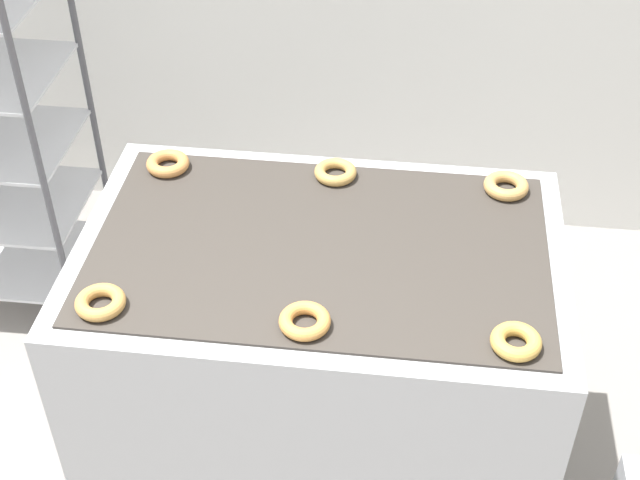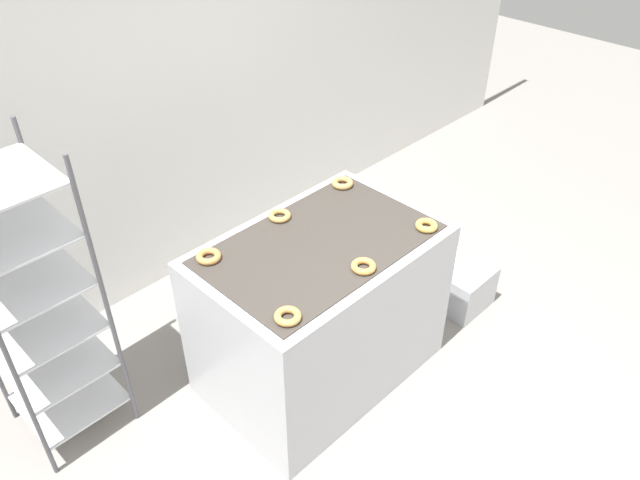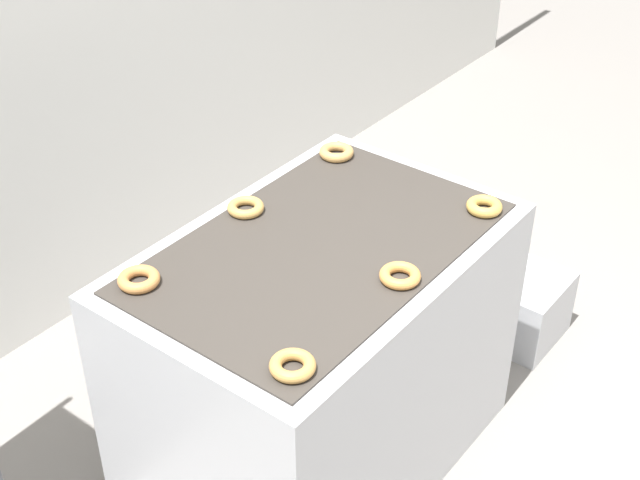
{
  "view_description": "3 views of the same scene",
  "coord_description": "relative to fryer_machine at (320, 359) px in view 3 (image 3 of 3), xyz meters",
  "views": [
    {
      "loc": [
        0.22,
        -1.13,
        2.49
      ],
      "look_at": [
        0.0,
        0.68,
        0.98
      ],
      "focal_mm": 50.0,
      "sensor_mm": 36.0,
      "label": 1
    },
    {
      "loc": [
        -1.85,
        -1.16,
        2.92
      ],
      "look_at": [
        0.0,
        0.68,
        0.98
      ],
      "focal_mm": 35.0,
      "sensor_mm": 36.0,
      "label": 2
    },
    {
      "loc": [
        -1.85,
        -0.75,
        2.57
      ],
      "look_at": [
        0.0,
        0.68,
        0.98
      ],
      "focal_mm": 50.0,
      "sensor_mm": 36.0,
      "label": 3
    }
  ],
  "objects": [
    {
      "name": "wall_back",
      "position": [
        -0.0,
        1.44,
        0.92
      ],
      "size": [
        8.0,
        0.05,
        2.8
      ],
      "color": "white",
      "rests_on": "ground_plane"
    },
    {
      "name": "fryer_machine",
      "position": [
        0.0,
        0.0,
        0.0
      ],
      "size": [
        1.32,
        0.86,
        0.96
      ],
      "color": "#B7BABF",
      "rests_on": "ground_plane"
    },
    {
      "name": "glaze_bin",
      "position": [
        1.1,
        -0.25,
        -0.33
      ],
      "size": [
        0.36,
        0.36,
        0.3
      ],
      "color": "#B7BABF",
      "rests_on": "ground_plane"
    },
    {
      "name": "donut_near_left",
      "position": [
        -0.51,
        -0.3,
        0.5
      ],
      "size": [
        0.13,
        0.13,
        0.03
      ],
      "primitive_type": "torus",
      "color": "#BF8C47",
      "rests_on": "fryer_machine"
    },
    {
      "name": "donut_near_center",
      "position": [
        0.0,
        -0.3,
        0.5
      ],
      "size": [
        0.13,
        0.13,
        0.03
      ],
      "primitive_type": "torus",
      "color": "#D08D44",
      "rests_on": "fryer_machine"
    },
    {
      "name": "donut_near_right",
      "position": [
        0.5,
        -0.31,
        0.5
      ],
      "size": [
        0.12,
        0.12,
        0.04
      ],
      "primitive_type": "torus",
      "color": "gold",
      "rests_on": "fryer_machine"
    },
    {
      "name": "donut_far_left",
      "position": [
        -0.49,
        0.3,
        0.5
      ],
      "size": [
        0.13,
        0.13,
        0.03
      ],
      "primitive_type": "torus",
      "color": "#C68446",
      "rests_on": "fryer_machine"
    },
    {
      "name": "donut_far_center",
      "position": [
        0.01,
        0.32,
        0.5
      ],
      "size": [
        0.12,
        0.12,
        0.03
      ],
      "primitive_type": "torus",
      "color": "tan",
      "rests_on": "fryer_machine"
    },
    {
      "name": "donut_far_right",
      "position": [
        0.5,
        0.31,
        0.5
      ],
      "size": [
        0.13,
        0.13,
        0.04
      ],
      "primitive_type": "torus",
      "color": "tan",
      "rests_on": "fryer_machine"
    }
  ]
}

